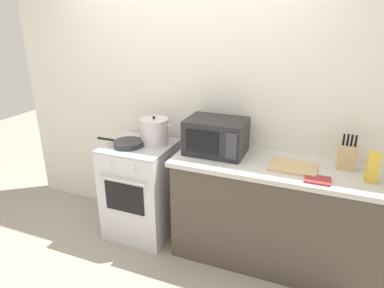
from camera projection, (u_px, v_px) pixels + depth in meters
ground_plane at (145, 278)px, 2.80m from camera, size 10.00×10.00×0.00m
back_wall at (220, 107)px, 3.10m from camera, size 4.40×0.10×2.50m
lower_cabinet_right at (272, 216)px, 2.87m from camera, size 1.64×0.56×0.88m
countertop_right at (277, 167)px, 2.71m from camera, size 1.70×0.60×0.04m
stove at (142, 189)px, 3.28m from camera, size 0.60×0.64×0.92m
stock_pot at (154, 131)px, 3.11m from camera, size 0.35×0.26×0.27m
frying_pan at (128, 143)px, 3.08m from camera, size 0.47×0.27×0.05m
microwave at (216, 136)px, 2.89m from camera, size 0.50×0.37×0.30m
cutting_board at (293, 167)px, 2.64m from camera, size 0.36×0.26×0.02m
knife_block at (347, 157)px, 2.60m from camera, size 0.13×0.10×0.28m
pasta_box at (373, 167)px, 2.39m from camera, size 0.08×0.08×0.22m
oven_mitt at (318, 180)px, 2.43m from camera, size 0.18×0.14×0.02m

